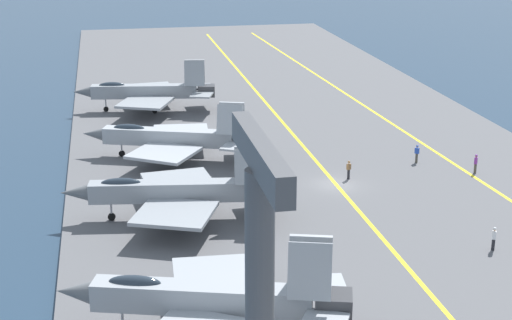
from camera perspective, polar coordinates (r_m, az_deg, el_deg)
The scene contains 12 objects.
ground_plane at distance 70.63m, azimuth 5.82°, elevation -2.07°, with size 2000.00×2000.00×0.00m, color #23384C.
carrier_deck at distance 70.56m, azimuth 5.83°, elevation -1.92°, with size 190.11×47.34×0.40m, color #565659.
deck_stripe_foul_line at distance 75.19m, azimuth 15.38°, elevation -1.05°, with size 171.10×0.36×0.01m, color yellow.
deck_stripe_centerline at distance 70.49m, azimuth 5.83°, elevation -1.76°, with size 171.10×0.36×0.01m, color yellow.
parked_jet_nearest at distance 45.18m, azimuth -3.38°, elevation -10.03°, with size 13.90×17.02×6.60m.
parked_jet_second at distance 62.04m, azimuth -5.74°, elevation -2.27°, with size 13.47×17.36×5.87m.
parked_jet_third at distance 76.85m, azimuth -6.04°, elevation 1.64°, with size 13.26×17.31×5.82m.
parked_jet_fourth at distance 95.16m, azimuth -7.85°, elevation 4.96°, with size 13.81×16.99×6.14m.
crew_blue_vest at distance 77.18m, azimuth 11.62°, elevation 0.51°, with size 0.46×0.43×1.80m.
crew_brown_vest at distance 71.59m, azimuth 6.76°, elevation -0.66°, with size 0.43×0.46×1.77m.
crew_purple_vest at distance 75.48m, azimuth 15.69°, elevation -0.20°, with size 0.46×0.43×1.83m.
crew_white_vest at distance 59.34m, azimuth 16.92°, elevation -5.42°, with size 0.45×0.40×1.81m.
Camera 1 is at (-63.25, 19.77, 24.42)m, focal length 55.00 mm.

